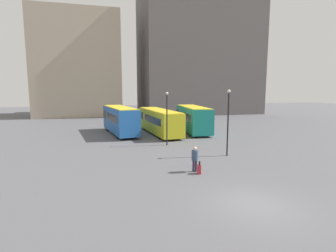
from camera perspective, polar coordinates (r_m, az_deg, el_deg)
ground_plane at (r=13.89m, az=18.42°, el=-15.93°), size 160.00×160.00×0.00m
building_block_left at (r=59.37m, az=-18.92°, el=12.35°), size 16.82×12.52×20.87m
building_block_right at (r=63.80m, az=6.36°, el=15.39°), size 26.06×16.76×27.50m
bus_0 at (r=33.06m, az=-10.42°, el=1.44°), size 3.85×9.80×3.36m
bus_1 at (r=32.81m, az=-1.95°, el=1.19°), size 3.38×11.01×2.99m
bus_2 at (r=34.17m, az=5.46°, el=1.70°), size 3.42×9.48×3.31m
traveler at (r=17.81m, az=5.87°, el=-6.70°), size 0.54×0.54×1.73m
suitcase at (r=17.61m, az=6.80°, el=-9.31°), size 0.29×0.39×0.88m
lamp_post_0 at (r=22.10m, az=12.95°, el=1.89°), size 0.28×0.28×5.51m
lamp_post_1 at (r=25.73m, az=-0.23°, el=2.66°), size 0.28×0.28×5.27m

